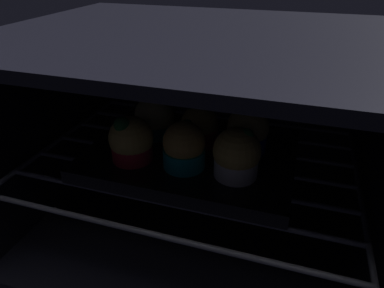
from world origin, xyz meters
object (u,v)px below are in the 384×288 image
at_px(baking_tray, 192,156).
at_px(muffin_row1_col0, 155,118).
at_px(muffin_row0_col0, 131,141).
at_px(muffin_row1_col2, 247,131).
at_px(muffin_row0_col1, 185,147).
at_px(muffin_row0_col2, 237,155).
at_px(muffin_row1_col1, 201,127).

distance_m(baking_tray, muffin_row1_col0, 0.11).
bearing_deg(muffin_row0_col0, baking_tray, 27.49).
distance_m(baking_tray, muffin_row1_col2, 0.10).
height_order(muffin_row0_col1, muffin_row0_col2, muffin_row0_col2).
height_order(muffin_row0_col1, muffin_row1_col0, same).
distance_m(muffin_row0_col2, muffin_row1_col1, 0.11).
xyz_separation_m(muffin_row0_col0, muffin_row0_col2, (0.17, 0.01, 0.00)).
xyz_separation_m(muffin_row0_col1, muffin_row1_col1, (0.00, 0.08, -0.00)).
height_order(muffin_row0_col0, muffin_row1_col2, same).
height_order(baking_tray, muffin_row0_col0, muffin_row0_col0).
relative_size(muffin_row1_col0, muffin_row1_col1, 1.08).
xyz_separation_m(baking_tray, muffin_row0_col1, (0.00, -0.04, 0.04)).
bearing_deg(muffin_row1_col1, muffin_row0_col1, -91.44).
height_order(baking_tray, muffin_row0_col2, muffin_row0_col2).
bearing_deg(baking_tray, muffin_row0_col1, -88.48).
height_order(muffin_row1_col0, muffin_row1_col1, muffin_row1_col0).
bearing_deg(muffin_row1_col2, baking_tray, -154.42).
distance_m(baking_tray, muffin_row0_col2, 0.10).
distance_m(muffin_row0_col0, muffin_row0_col1, 0.09).
bearing_deg(baking_tray, muffin_row0_col2, -25.56).
bearing_deg(muffin_row1_col0, muffin_row0_col0, -90.96).
distance_m(muffin_row0_col0, muffin_row0_col2, 0.17).
height_order(muffin_row0_col1, muffin_row1_col2, muffin_row1_col2).
height_order(baking_tray, muffin_row1_col2, muffin_row1_col2).
bearing_deg(muffin_row0_col0, muffin_row1_col1, 43.64).
distance_m(muffin_row0_col0, muffin_row1_col0, 0.09).
distance_m(muffin_row0_col1, muffin_row1_col2, 0.12).
relative_size(muffin_row0_col0, muffin_row0_col2, 1.02).
bearing_deg(muffin_row1_col1, muffin_row1_col2, -0.40).
bearing_deg(muffin_row1_col0, muffin_row0_col2, -26.72).
xyz_separation_m(muffin_row0_col0, muffin_row1_col1, (0.09, 0.09, -0.00)).
distance_m(muffin_row1_col1, muffin_row1_col2, 0.08).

